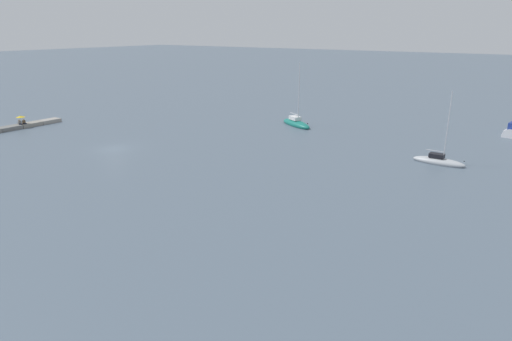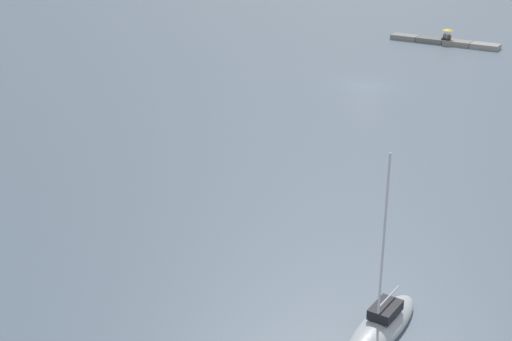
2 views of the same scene
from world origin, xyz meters
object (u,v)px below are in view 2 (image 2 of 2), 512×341
object	(u,v)px
person_seated_grey_right	(444,37)
sailboat_grey_near	(382,325)
umbrella_open_yellow	(448,29)
person_seated_brown_left	(449,38)

from	to	relation	value
person_seated_grey_right	sailboat_grey_near	xyz separation A→B (m)	(-15.75, 54.40, -0.52)
person_seated_grey_right	sailboat_grey_near	world-z (taller)	sailboat_grey_near
umbrella_open_yellow	person_seated_grey_right	bearing A→B (deg)	11.63
person_seated_grey_right	umbrella_open_yellow	xyz separation A→B (m)	(-0.29, -0.06, 0.85)
person_seated_grey_right	umbrella_open_yellow	distance (m)	0.90
person_seated_brown_left	person_seated_grey_right	world-z (taller)	same
person_seated_brown_left	sailboat_grey_near	world-z (taller)	sailboat_grey_near
person_seated_brown_left	umbrella_open_yellow	world-z (taller)	umbrella_open_yellow
person_seated_brown_left	sailboat_grey_near	size ratio (longest dim) A/B	0.09
person_seated_grey_right	sailboat_grey_near	distance (m)	56.64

